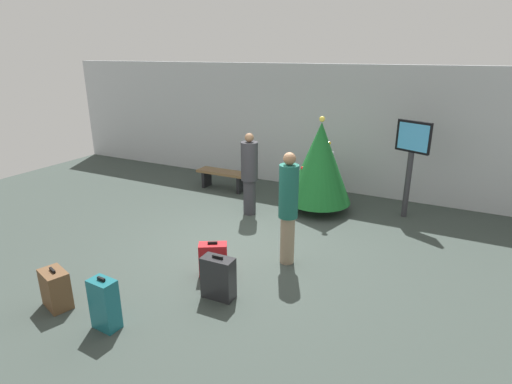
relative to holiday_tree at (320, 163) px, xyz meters
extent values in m
plane|color=#38423D|center=(-0.61, -2.32, -1.10)|extent=(16.00, 16.00, 0.00)
cube|color=#B7BCC1|center=(-0.61, 1.65, 0.44)|extent=(16.00, 0.20, 3.08)
cylinder|color=#4C3319|center=(0.00, 0.00, -0.98)|extent=(0.12, 0.12, 0.23)
cone|color=#196628|center=(0.00, 0.00, 0.00)|extent=(1.41, 1.41, 1.74)
sphere|color=#F2D84C|center=(0.00, 0.00, 0.93)|extent=(0.12, 0.12, 0.12)
sphere|color=silver|center=(0.22, 0.13, 0.21)|extent=(0.08, 0.08, 0.08)
sphere|color=red|center=(-0.30, -0.22, -0.10)|extent=(0.08, 0.08, 0.08)
sphere|color=yellow|center=(0.06, 0.37, -0.11)|extent=(0.08, 0.08, 0.08)
sphere|color=yellow|center=(-0.11, 0.08, 0.51)|extent=(0.08, 0.08, 0.08)
sphere|color=yellow|center=(0.13, 0.31, -0.01)|extent=(0.08, 0.08, 0.08)
sphere|color=yellow|center=(0.15, 0.08, 0.42)|extent=(0.08, 0.08, 0.08)
cylinder|color=#333338|center=(1.75, 0.55, -0.40)|extent=(0.12, 0.12, 1.40)
cube|color=black|center=(1.75, 0.55, 0.62)|extent=(0.70, 0.38, 0.64)
cube|color=#4CB2F2|center=(1.75, 0.50, 0.62)|extent=(0.61, 0.29, 0.54)
cube|color=brown|center=(-2.64, 0.34, -0.65)|extent=(1.38, 0.44, 0.06)
cube|color=black|center=(-3.16, 0.34, -0.89)|extent=(0.08, 0.35, 0.42)
cube|color=black|center=(-2.13, 0.34, -0.89)|extent=(0.08, 0.35, 0.42)
cylinder|color=gray|center=(0.32, -2.48, -0.69)|extent=(0.23, 0.23, 0.82)
cylinder|color=#19594C|center=(0.32, -2.48, 0.15)|extent=(0.33, 0.33, 0.87)
sphere|color=#8C6647|center=(0.32, -2.48, 0.69)|extent=(0.20, 0.20, 0.20)
cylinder|color=#333338|center=(-1.26, -0.84, -0.72)|extent=(0.27, 0.27, 0.77)
cylinder|color=#333338|center=(-1.26, -0.84, 0.07)|extent=(0.43, 0.43, 0.82)
sphere|color=#8C6647|center=(-1.26, -0.84, 0.58)|extent=(0.19, 0.19, 0.19)
cube|color=#B2191E|center=(-0.54, -3.40, -0.83)|extent=(0.48, 0.41, 0.54)
cube|color=black|center=(-0.54, -3.40, -0.54)|extent=(0.15, 0.10, 0.04)
cube|color=#232326|center=(-0.14, -3.89, -0.79)|extent=(0.47, 0.25, 0.62)
cube|color=black|center=(-0.14, -3.89, -0.46)|extent=(0.16, 0.03, 0.04)
cube|color=brown|center=(-2.00, -5.10, -0.83)|extent=(0.50, 0.40, 0.54)
cube|color=black|center=(-2.00, -5.10, -0.54)|extent=(0.15, 0.08, 0.04)
cube|color=#19606B|center=(-1.04, -5.12, -0.76)|extent=(0.36, 0.24, 0.68)
cube|color=black|center=(-1.04, -5.12, -0.40)|extent=(0.12, 0.04, 0.04)
camera|label=1|loc=(2.67, -8.18, 2.24)|focal=28.81mm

